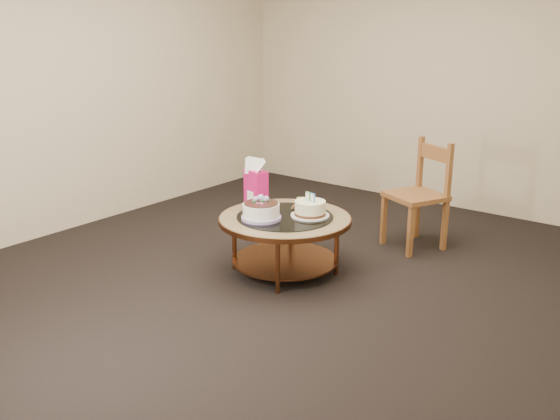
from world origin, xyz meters
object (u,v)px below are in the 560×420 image
Objects in this scene: cream_cake at (310,209)px; gift_bag at (256,184)px; coffee_table at (285,226)px; dining_chair at (419,194)px; decorated_cake at (261,212)px.

gift_bag reaches higher than cream_cake.
gift_bag reaches higher than coffee_table.
dining_chair is (0.40, 1.05, -0.05)m from cream_cake.
cream_cake is at bearing -86.08° from dining_chair.
cream_cake reaches higher than decorated_cake.
cream_cake is (0.25, 0.28, 0.00)m from decorated_cake.
coffee_table is at bearing 60.21° from decorated_cake.
cream_cake is 0.50m from gift_bag.
decorated_cake is at bearing -119.79° from coffee_table.
coffee_table is 2.58× the size of gift_bag.
coffee_table is at bearing -131.03° from cream_cake.
dining_chair is (0.55, 1.16, 0.09)m from coffee_table.
coffee_table is 1.29m from dining_chair.
decorated_cake is 1.02× the size of cream_cake.
gift_bag is at bearing 136.99° from decorated_cake.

